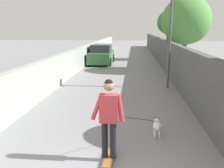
% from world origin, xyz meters
% --- Properties ---
extents(ground_plane, '(80.00, 80.00, 0.00)m').
position_xyz_m(ground_plane, '(14.00, 0.00, 0.00)').
color(ground_plane, gray).
extents(wall_left, '(48.00, 0.30, 1.50)m').
position_xyz_m(wall_left, '(12.00, 2.97, 0.75)').
color(wall_left, '#999E93').
rests_on(wall_left, ground).
extents(fence_right, '(48.00, 0.30, 2.00)m').
position_xyz_m(fence_right, '(12.00, -2.97, 1.00)').
color(fence_right, '#4C4C4C').
rests_on(fence_right, ground).
extents(tree_right_mid, '(2.04, 2.04, 4.31)m').
position_xyz_m(tree_right_mid, '(19.00, -3.77, 3.25)').
color(tree_right_mid, brown).
rests_on(tree_right_mid, ground).
extents(tree_right_far, '(3.06, 3.06, 4.78)m').
position_xyz_m(tree_right_far, '(13.00, -4.02, 3.26)').
color(tree_right_far, brown).
rests_on(tree_right_far, ground).
extents(lamp_post, '(0.36, 0.36, 4.41)m').
position_xyz_m(lamp_post, '(8.43, -2.42, 3.01)').
color(lamp_post, '#4C4C51').
rests_on(lamp_post, ground).
extents(skateboard, '(0.80, 0.22, 0.08)m').
position_xyz_m(skateboard, '(1.73, -0.30, 0.07)').
color(skateboard, brown).
rests_on(skateboard, ground).
extents(person_skateboarder, '(0.23, 0.71, 1.72)m').
position_xyz_m(person_skateboarder, '(1.73, -0.30, 1.09)').
color(person_skateboarder, black).
rests_on(person_skateboarder, skateboard).
extents(dog, '(1.66, 1.27, 1.06)m').
position_xyz_m(dog, '(3.11, -1.44, 0.28)').
color(dog, white).
rests_on(dog, ground).
extents(car_near, '(4.10, 1.80, 1.54)m').
position_xyz_m(car_near, '(16.22, 1.82, 0.71)').
color(car_near, '#336B38').
rests_on(car_near, ground).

